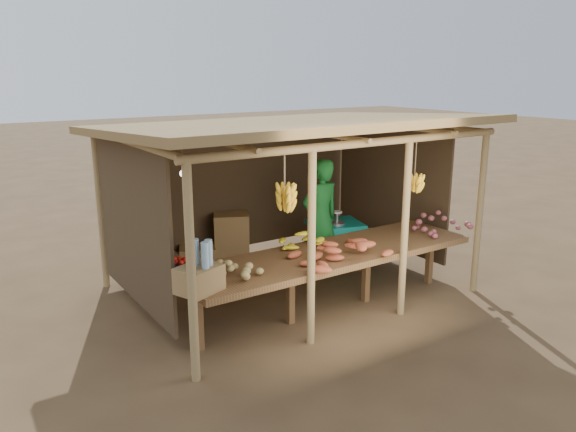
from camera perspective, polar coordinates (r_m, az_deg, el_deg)
ground at (r=7.96m, az=-0.00°, el=-7.33°), size 60.00×60.00×0.00m
stall_structure at (r=7.47m, az=-0.16°, el=6.52°), size 4.70×3.50×2.43m
counter at (r=6.99m, az=4.34°, el=-4.11°), size 3.90×1.05×0.80m
potato_heap at (r=5.93m, az=-6.40°, el=-5.14°), size 1.00×0.78×0.36m
sweet_potato_heap at (r=6.71m, az=5.41°, el=-2.76°), size 1.15×0.76×0.36m
onion_heap at (r=8.10m, az=15.59°, el=-0.19°), size 1.02×0.76×0.36m
banana_pile at (r=7.10m, az=1.39°, el=-1.79°), size 0.57×0.39×0.34m
tomato_basin at (r=6.28m, az=-11.23°, el=-5.20°), size 0.37×0.37×0.19m
bottle_box at (r=5.73m, az=-9.04°, el=-5.66°), size 0.52×0.47×0.54m
vendor at (r=8.18m, az=3.30°, el=-0.26°), size 0.66×0.45×1.76m
tarp_crate at (r=8.71m, az=4.77°, el=-2.76°), size 0.94×0.87×0.93m
carton_stack at (r=8.61m, az=-6.87°, el=-3.11°), size 1.22×0.59×0.84m
burlap_sacks at (r=8.29m, az=-12.78°, el=-5.13°), size 0.73×0.38×0.52m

